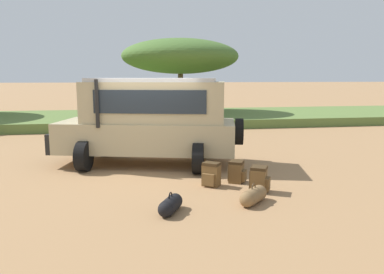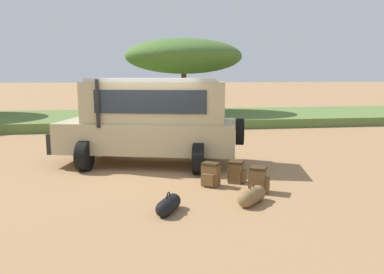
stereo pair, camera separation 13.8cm
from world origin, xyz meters
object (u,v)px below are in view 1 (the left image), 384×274
at_px(duffel_bag_low_black_case, 171,205).
at_px(duffel_bag_soft_canvas, 253,196).
at_px(backpack_near_rear_wheel, 237,172).
at_px(safari_vehicle, 151,119).
at_px(acacia_tree_centre_back, 180,56).
at_px(backpack_beside_front_wheel, 211,175).
at_px(backpack_cluster_center, 259,179).

xyz_separation_m(duffel_bag_low_black_case, duffel_bag_soft_canvas, (1.67, 0.22, 0.01)).
distance_m(backpack_near_rear_wheel, duffel_bag_soft_canvas, 1.53).
bearing_deg(safari_vehicle, duffel_bag_low_black_case, -88.73).
distance_m(safari_vehicle, duffel_bag_soft_canvas, 4.30).
xyz_separation_m(backpack_near_rear_wheel, acacia_tree_centre_back, (0.56, 13.39, 3.38)).
bearing_deg(backpack_beside_front_wheel, backpack_cluster_center, -32.67).
height_order(safari_vehicle, duffel_bag_soft_canvas, safari_vehicle).
xyz_separation_m(backpack_beside_front_wheel, backpack_cluster_center, (0.94, -0.60, 0.01)).
relative_size(backpack_beside_front_wheel, duffel_bag_low_black_case, 0.76).
relative_size(backpack_beside_front_wheel, duffel_bag_soft_canvas, 0.80).
distance_m(duffel_bag_soft_canvas, acacia_tree_centre_back, 15.33).
relative_size(safari_vehicle, backpack_near_rear_wheel, 10.56).
bearing_deg(backpack_beside_front_wheel, duffel_bag_low_black_case, -125.83).
relative_size(backpack_beside_front_wheel, backpack_cluster_center, 0.97).
bearing_deg(backpack_cluster_center, duffel_bag_low_black_case, -155.47).
bearing_deg(backpack_cluster_center, backpack_near_rear_wheel, 108.05).
bearing_deg(backpack_cluster_center, backpack_beside_front_wheel, 147.33).
bearing_deg(acacia_tree_centre_back, safari_vehicle, -102.28).
bearing_deg(acacia_tree_centre_back, duffel_bag_soft_canvas, -92.58).
distance_m(safari_vehicle, backpack_near_rear_wheel, 3.10).
distance_m(backpack_beside_front_wheel, duffel_bag_soft_canvas, 1.43).
xyz_separation_m(backpack_cluster_center, duffel_bag_low_black_case, (-2.05, -0.93, -0.13)).
relative_size(backpack_near_rear_wheel, duffel_bag_soft_canvas, 0.75).
xyz_separation_m(backpack_beside_front_wheel, duffel_bag_soft_canvas, (0.56, -1.31, -0.11)).
bearing_deg(backpack_near_rear_wheel, duffel_bag_low_black_case, -135.60).
bearing_deg(duffel_bag_soft_canvas, acacia_tree_centre_back, 87.42).
height_order(backpack_cluster_center, acacia_tree_centre_back, acacia_tree_centre_back).
bearing_deg(duffel_bag_soft_canvas, backpack_beside_front_wheel, 113.10).
xyz_separation_m(duffel_bag_soft_canvas, acacia_tree_centre_back, (0.67, 14.92, 3.47)).
height_order(safari_vehicle, acacia_tree_centre_back, acacia_tree_centre_back).
bearing_deg(duffel_bag_soft_canvas, safari_vehicle, 115.05).
bearing_deg(acacia_tree_centre_back, backpack_cluster_center, -91.18).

